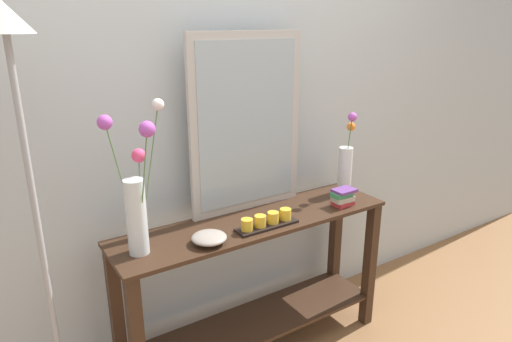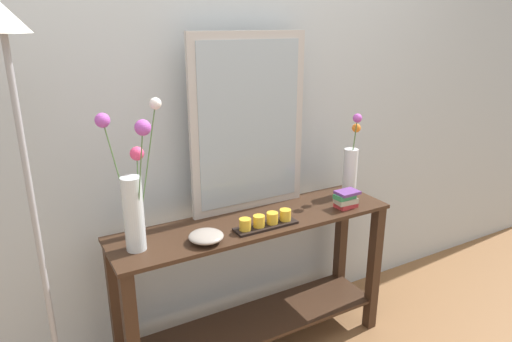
{
  "view_description": "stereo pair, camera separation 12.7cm",
  "coord_description": "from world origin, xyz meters",
  "views": [
    {
      "loc": [
        -1.12,
        -1.73,
        1.72
      ],
      "look_at": [
        0.0,
        0.0,
        1.04
      ],
      "focal_mm": 31.86,
      "sensor_mm": 36.0,
      "label": 1
    },
    {
      "loc": [
        -1.01,
        -1.8,
        1.72
      ],
      "look_at": [
        0.0,
        0.0,
        1.04
      ],
      "focal_mm": 31.86,
      "sensor_mm": 36.0,
      "label": 2
    }
  ],
  "objects": [
    {
      "name": "decorative_bowl",
      "position": [
        -0.31,
        -0.1,
        0.81
      ],
      "size": [
        0.16,
        0.16,
        0.05
      ],
      "color": "#9E9389",
      "rests_on": "console_table"
    },
    {
      "name": "candle_tray",
      "position": [
        -0.0,
        -0.1,
        0.81
      ],
      "size": [
        0.32,
        0.09,
        0.07
      ],
      "color": "black",
      "rests_on": "console_table"
    },
    {
      "name": "vase_right",
      "position": [
        0.64,
        0.05,
        0.95
      ],
      "size": [
        0.08,
        0.11,
        0.47
      ],
      "color": "silver",
      "rests_on": "console_table"
    },
    {
      "name": "tall_vase_left",
      "position": [
        -0.59,
        -0.01,
        1.03
      ],
      "size": [
        0.26,
        0.2,
        0.65
      ],
      "color": "silver",
      "rests_on": "console_table"
    },
    {
      "name": "book_stack",
      "position": [
        0.49,
        -0.1,
        0.83
      ],
      "size": [
        0.13,
        0.09,
        0.09
      ],
      "color": "#C63338",
      "rests_on": "console_table"
    },
    {
      "name": "console_table",
      "position": [
        0.0,
        0.0,
        0.47
      ],
      "size": [
        1.45,
        0.37,
        0.78
      ],
      "color": "#382316",
      "rests_on": "ground"
    },
    {
      "name": "floor_lamp",
      "position": [
        -0.97,
        -0.05,
        1.2
      ],
      "size": [
        0.24,
        0.24,
        1.78
      ],
      "color": "#9E9EA3",
      "rests_on": "ground"
    },
    {
      "name": "mirror_leaning",
      "position": [
        0.05,
        0.15,
        1.23
      ],
      "size": [
        0.63,
        0.03,
        0.9
      ],
      "color": "#B7B2AD",
      "rests_on": "console_table"
    },
    {
      "name": "wall_back",
      "position": [
        0.0,
        0.31,
        1.35
      ],
      "size": [
        6.4,
        0.08,
        2.7
      ],
      "primitive_type": "cube",
      "color": "#B2BCC1",
      "rests_on": "ground"
    }
  ]
}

